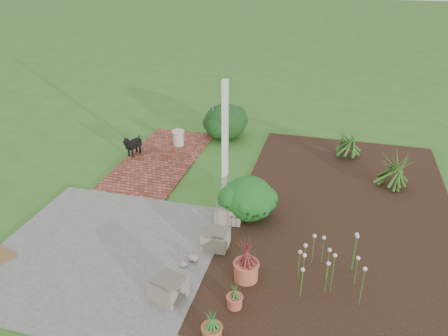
% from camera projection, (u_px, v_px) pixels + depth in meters
% --- Properties ---
extents(ground, '(80.00, 80.00, 0.00)m').
position_uv_depth(ground, '(208.00, 209.00, 8.31)').
color(ground, '#39631F').
rests_on(ground, ground).
extents(concrete_patio, '(3.50, 3.50, 0.04)m').
position_uv_depth(concrete_patio, '(104.00, 253.00, 7.08)').
color(concrete_patio, '#595957').
rests_on(concrete_patio, ground).
extents(brick_path, '(1.60, 3.50, 0.04)m').
position_uv_depth(brick_path, '(161.00, 159.00, 10.20)').
color(brick_path, brown).
rests_on(brick_path, ground).
extents(garden_bed, '(4.00, 7.00, 0.03)m').
position_uv_depth(garden_bed, '(344.00, 213.00, 8.15)').
color(garden_bed, black).
rests_on(garden_bed, ground).
extents(veranda_post, '(0.10, 0.10, 2.50)m').
position_uv_depth(veranda_post, '(225.00, 148.00, 7.76)').
color(veranda_post, white).
rests_on(veranda_post, ground).
extents(stone_trough_near, '(0.54, 0.54, 0.28)m').
position_uv_depth(stone_trough_near, '(168.00, 288.00, 6.11)').
color(stone_trough_near, '#75695A').
rests_on(stone_trough_near, concrete_patio).
extents(stone_trough_mid, '(0.42, 0.42, 0.27)m').
position_uv_depth(stone_trough_mid, '(216.00, 239.00, 7.14)').
color(stone_trough_mid, '#78735D').
rests_on(stone_trough_mid, concrete_patio).
extents(stone_trough_far, '(0.51, 0.51, 0.30)m').
position_uv_depth(stone_trough_far, '(229.00, 212.00, 7.85)').
color(stone_trough_far, gray).
rests_on(stone_trough_far, concrete_patio).
extents(black_dog, '(0.27, 0.55, 0.48)m').
position_uv_depth(black_dog, '(132.00, 144.00, 10.22)').
color(black_dog, black).
rests_on(black_dog, brick_path).
extents(cream_ceramic_urn, '(0.31, 0.31, 0.37)m').
position_uv_depth(cream_ceramic_urn, '(178.00, 138.00, 10.80)').
color(cream_ceramic_urn, '#BFAE9D').
rests_on(cream_ceramic_urn, brick_path).
extents(evergreen_shrub, '(1.07, 1.07, 0.80)m').
position_uv_depth(evergreen_shrub, '(248.00, 197.00, 7.84)').
color(evergreen_shrub, '#0F3715').
rests_on(evergreen_shrub, garden_bed).
extents(agapanthus_clump_back, '(1.20, 1.20, 0.86)m').
position_uv_depth(agapanthus_clump_back, '(394.00, 167.00, 8.86)').
color(agapanthus_clump_back, '#193A0E').
rests_on(agapanthus_clump_back, garden_bed).
extents(agapanthus_clump_front, '(1.08, 1.08, 0.80)m').
position_uv_depth(agapanthus_clump_front, '(348.00, 141.00, 10.14)').
color(agapanthus_clump_front, '#15380E').
rests_on(agapanthus_clump_front, garden_bed).
extents(pink_flower_patch, '(1.41, 1.41, 0.69)m').
position_uv_depth(pink_flower_patch, '(329.00, 261.00, 6.35)').
color(pink_flower_patch, '#113D0F').
rests_on(pink_flower_patch, garden_bed).
extents(terracotta_pot_bronze, '(0.38, 0.38, 0.29)m').
position_uv_depth(terracotta_pot_bronze, '(246.00, 271.00, 6.45)').
color(terracotta_pot_bronze, '#AF5B3B').
rests_on(terracotta_pot_bronze, garden_bed).
extents(terracotta_pot_small_left, '(0.25, 0.25, 0.18)m').
position_uv_depth(terracotta_pot_small_left, '(235.00, 301.00, 5.97)').
color(terracotta_pot_small_left, '#AF4B3B').
rests_on(terracotta_pot_small_left, garden_bed).
extents(terracotta_pot_small_right, '(0.26, 0.26, 0.21)m').
position_uv_depth(terracotta_pot_small_right, '(212.00, 333.00, 5.46)').
color(terracotta_pot_small_right, '#965233').
rests_on(terracotta_pot_small_right, garden_bed).
extents(purple_flowering_bush, '(1.42, 1.42, 0.92)m').
position_uv_depth(purple_flowering_bush, '(225.00, 121.00, 11.21)').
color(purple_flowering_bush, black).
rests_on(purple_flowering_bush, ground).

